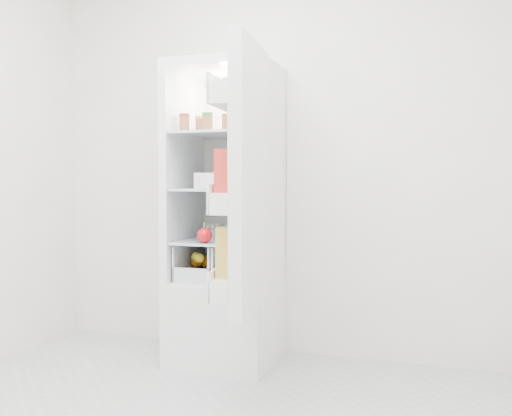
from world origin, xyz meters
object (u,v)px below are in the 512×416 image
(refrigerator, at_px, (229,252))
(red_cabbage, at_px, (248,227))
(mushroom_bowl, at_px, (213,233))
(fridge_door, at_px, (245,183))

(refrigerator, xyz_separation_m, red_cabbage, (0.13, -0.03, 0.16))
(refrigerator, xyz_separation_m, mushroom_bowl, (-0.10, -0.02, 0.11))
(refrigerator, distance_m, red_cabbage, 0.21)
(refrigerator, distance_m, fridge_door, 0.84)
(refrigerator, relative_size, mushroom_bowl, 13.61)
(mushroom_bowl, distance_m, fridge_door, 0.81)
(refrigerator, distance_m, mushroom_bowl, 0.15)
(red_cabbage, xyz_separation_m, mushroom_bowl, (-0.23, 0.01, -0.05))
(red_cabbage, bearing_deg, mushroom_bowl, 177.17)
(fridge_door, bearing_deg, red_cabbage, 11.98)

